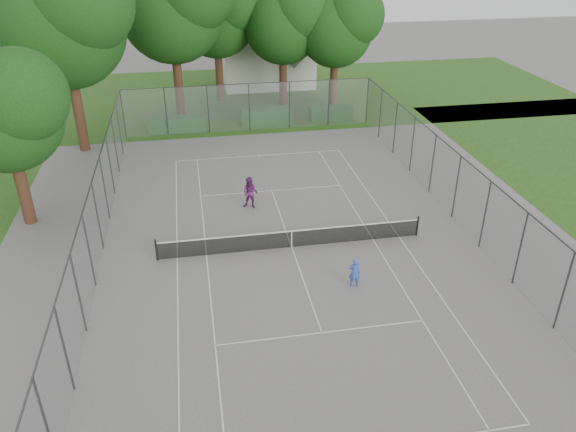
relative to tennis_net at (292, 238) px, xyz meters
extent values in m
plane|color=#63605E|center=(0.00, 0.00, -0.51)|extent=(120.00, 120.00, 0.00)
cube|color=#254C15|center=(0.00, 26.00, -0.51)|extent=(60.00, 20.00, 0.00)
cube|color=silver|center=(0.00, 11.88, -0.50)|extent=(10.97, 0.06, 0.01)
cube|color=silver|center=(-5.49, 0.00, -0.50)|extent=(0.06, 23.77, 0.01)
cube|color=silver|center=(5.49, 0.00, -0.50)|extent=(0.06, 23.77, 0.01)
cube|color=silver|center=(-4.12, 0.00, -0.50)|extent=(0.06, 23.77, 0.01)
cube|color=silver|center=(4.12, 0.00, -0.50)|extent=(0.06, 23.77, 0.01)
cube|color=silver|center=(0.00, -6.40, -0.50)|extent=(8.23, 0.06, 0.01)
cube|color=silver|center=(0.00, 6.40, -0.50)|extent=(8.23, 0.06, 0.01)
cube|color=silver|center=(0.00, 0.00, -0.50)|extent=(0.06, 12.80, 0.01)
cube|color=silver|center=(0.00, 11.73, -0.50)|extent=(0.06, 0.30, 0.01)
cylinder|color=black|center=(-6.39, 0.00, 0.04)|extent=(0.10, 0.10, 1.10)
cylinder|color=black|center=(6.39, 0.00, 0.04)|extent=(0.10, 0.10, 1.10)
cube|color=black|center=(0.00, 0.00, -0.06)|extent=(12.67, 0.01, 0.86)
cube|color=silver|center=(0.00, 0.00, 0.40)|extent=(12.77, 0.03, 0.06)
cube|color=silver|center=(0.00, 0.00, -0.07)|extent=(0.05, 0.02, 0.88)
cylinder|color=#38383D|center=(-9.00, 17.00, 1.24)|extent=(0.08, 0.08, 3.50)
cylinder|color=#38383D|center=(9.00, 17.00, 1.24)|extent=(0.08, 0.08, 3.50)
cube|color=slate|center=(0.00, 17.00, 1.24)|extent=(18.00, 0.02, 3.50)
cube|color=slate|center=(-9.00, 0.00, 1.24)|extent=(0.02, 34.00, 3.50)
cube|color=slate|center=(9.00, 0.00, 1.24)|extent=(0.02, 34.00, 3.50)
cube|color=#38383D|center=(0.00, 17.00, 2.99)|extent=(18.00, 0.05, 0.05)
cube|color=#38383D|center=(-9.00, 0.00, 2.99)|extent=(0.05, 34.00, 0.05)
cube|color=#38383D|center=(9.00, 0.00, 2.99)|extent=(0.05, 34.00, 0.05)
cylinder|color=#3B2115|center=(-5.01, 20.99, 2.18)|extent=(0.68, 0.68, 5.39)
sphere|color=#10350E|center=(-5.01, 20.99, 7.56)|extent=(7.66, 7.66, 7.66)
cylinder|color=#3B2115|center=(-1.60, 24.96, 1.79)|extent=(0.64, 0.64, 4.61)
sphere|color=#10350E|center=(-1.60, 24.96, 6.39)|extent=(6.56, 6.56, 6.56)
sphere|color=#10350E|center=(-0.29, 23.98, 7.70)|extent=(5.24, 5.24, 5.24)
sphere|color=#10350E|center=(-2.74, 25.78, 7.38)|extent=(4.92, 4.92, 4.92)
cylinder|color=#3B2115|center=(3.52, 22.87, 1.64)|extent=(0.63, 0.63, 4.30)
sphere|color=#10350E|center=(3.52, 22.87, 5.93)|extent=(6.12, 6.12, 6.12)
sphere|color=#10350E|center=(4.75, 21.95, 7.15)|extent=(4.89, 4.89, 4.89)
sphere|color=#10350E|center=(2.45, 23.63, 6.85)|extent=(4.59, 4.59, 4.59)
cylinder|color=#3B2115|center=(7.53, 21.58, 1.56)|extent=(0.62, 0.62, 4.13)
sphere|color=#10350E|center=(7.53, 21.58, 5.68)|extent=(5.88, 5.88, 5.88)
sphere|color=#10350E|center=(8.71, 20.70, 6.86)|extent=(4.70, 4.70, 4.70)
sphere|color=#10350E|center=(6.50, 22.31, 6.56)|extent=(4.41, 4.41, 4.41)
cylinder|color=#3B2115|center=(-11.60, 15.10, 2.20)|extent=(0.68, 0.68, 5.43)
sphere|color=#10350E|center=(-11.60, 15.10, 7.62)|extent=(7.72, 7.72, 7.72)
sphere|color=#10350E|center=(-10.06, 13.95, 9.16)|extent=(6.18, 6.18, 6.18)
sphere|color=#10350E|center=(-12.95, 16.07, 8.78)|extent=(5.79, 5.79, 5.79)
cylinder|color=#3B2115|center=(-13.03, 4.94, 1.43)|extent=(0.61, 0.61, 3.89)
sphere|color=#10350E|center=(-13.03, 4.94, 5.31)|extent=(5.53, 5.53, 5.53)
sphere|color=#10350E|center=(-11.92, 4.11, 6.41)|extent=(4.42, 4.42, 4.42)
cube|color=#194F1B|center=(-5.36, 17.82, 0.01)|extent=(4.18, 1.25, 1.05)
cube|color=#194F1B|center=(1.40, 18.14, 0.10)|extent=(3.89, 1.11, 1.22)
cube|color=#194F1B|center=(6.53, 18.36, -0.01)|extent=(3.32, 1.22, 1.00)
cube|color=beige|center=(3.16, 29.64, 2.55)|extent=(8.16, 6.12, 6.12)
cube|color=#55555A|center=(3.16, 29.64, 5.61)|extent=(8.08, 6.33, 8.08)
imported|color=blue|center=(2.08, -3.61, 0.17)|extent=(0.57, 0.45, 1.37)
imported|color=#642162|center=(-1.45, 4.53, 0.38)|extent=(1.06, 0.96, 1.78)
camera|label=1|loc=(-4.30, -22.83, 13.81)|focal=35.00mm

